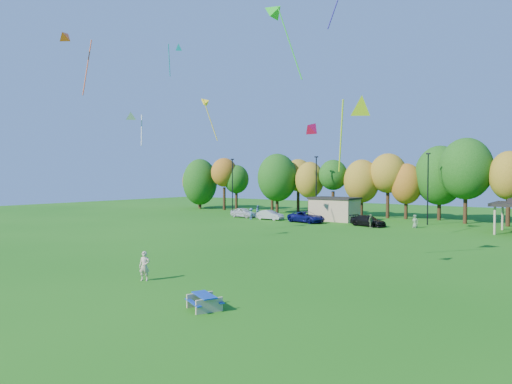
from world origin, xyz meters
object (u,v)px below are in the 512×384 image
Objects in this scene: car_d at (368,221)px; car_b at (270,215)px; car_a at (243,212)px; car_c at (306,217)px; picnic_table at (204,301)px; kite_flyer at (144,266)px.

car_b is at bearing 104.49° from car_d.
car_a is 11.46m from car_c.
picnic_table is 0.50× the size of car_b.
car_a reaches higher than picnic_table.
car_c is at bearing 76.33° from kite_flyer.
car_a is (-20.91, 35.92, -0.14)m from kite_flyer.
kite_flyer is 35.67m from car_d.
picnic_table is at bearing -138.15° from car_a.
picnic_table is 7.17m from kite_flyer.
car_b is (-22.48, 37.43, 0.26)m from picnic_table.
picnic_table is at bearing -149.12° from car_b.
picnic_table is at bearing -145.57° from car_c.
kite_flyer is at bearing -172.63° from picnic_table.
car_d is (-7.95, 37.79, 0.27)m from picnic_table.
picnic_table is 0.47× the size of car_a.
car_c is at bearing 107.61° from car_d.
car_c is (11.42, -0.94, -0.00)m from car_a.
car_c is (6.16, -0.30, 0.06)m from car_b.
car_b is 6.17m from car_c.
car_a is 0.82× the size of car_c.
car_b is at bearing 85.08° from kite_flyer.
car_c is (-16.32, 37.13, 0.32)m from picnic_table.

